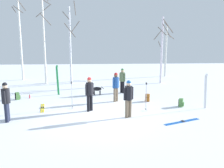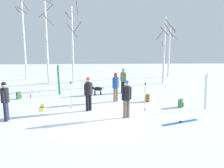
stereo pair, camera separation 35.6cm
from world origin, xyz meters
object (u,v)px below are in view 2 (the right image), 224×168
Objects in this scene: backpack_1 at (181,103)px; person_1 at (116,85)px; dog at (97,89)px; ski_pair_planted_0 at (206,92)px; ski_pair_lying_1 at (180,122)px; backpack_0 at (147,98)px; birch_tree_2 at (73,44)px; person_0 at (123,79)px; ski_poles_1 at (145,96)px; birch_tree_1 at (47,34)px; person_2 at (5,99)px; backpack_2 at (19,95)px; birch_tree_0 at (24,39)px; water_bottle_0 at (31,96)px; ski_pair_planted_1 at (59,80)px; ski_pair_lying_0 at (42,107)px; birch_tree_3 at (164,49)px; person_4 at (127,96)px; person_3 at (88,92)px; birch_tree_4 at (169,50)px; ski_poles_0 at (71,94)px.

person_1 is at bearing 157.91° from backpack_1.
ski_pair_planted_0 reaches higher than dog.
ski_pair_lying_1 is (2.52, -3.71, -0.97)m from person_1.
backpack_0 is 0.06× the size of birch_tree_2.
person_0 and person_1 have the same top height.
birch_tree_1 is at bearing 128.37° from ski_poles_1.
dog is (3.86, 4.90, -0.59)m from person_2.
birch_tree_1 reaches higher than ski_poles_1.
person_0 is at bearing 115.67° from backpack_0.
backpack_2 is (-6.61, -1.40, -0.77)m from person_0.
person_1 is 0.23× the size of birch_tree_0.
dog is at bearing 9.03° from water_bottle_0.
ski_pair_planted_1 is 5.09m from birch_tree_2.
birch_tree_2 is (0.72, 7.62, 3.42)m from ski_pair_lying_0.
person_1 is 4.83m from ski_pair_planted_0.
backpack_2 is at bearing -159.34° from water_bottle_0.
ski_pair_planted_0 reaches higher than person_0.
birch_tree_3 reaches higher than backpack_0.
backpack_2 is at bearing 148.38° from person_4.
person_3 reaches higher than backpack_2.
person_0 is 11.45m from birch_tree_0.
person_4 is at bearing -32.57° from person_3.
ski_pair_planted_0 reaches higher than person_2.
water_bottle_0 is at bearing -169.00° from person_0.
person_3 is 5.26m from backpack_2.
person_2 is 4.34m from water_bottle_0.
ski_pair_lying_1 is 9.64m from backpack_2.
birch_tree_1 is (-0.12, 5.36, 4.12)m from water_bottle_0.
person_2 is 8.58m from backpack_1.
person_4 is at bearing -114.51° from birch_tree_4.
ski_pair_lying_1 is at bearing -56.72° from dog.
birch_tree_0 reaches higher than water_bottle_0.
ski_poles_1 is at bearing -111.88° from birch_tree_3.
ski_pair_lying_1 is at bearing -79.63° from backpack_0.
ski_poles_1 is at bearing -10.04° from ski_poles_0.
ski_pair_planted_0 is 4.16× the size of backpack_1.
ski_pair_lying_1 is 13.62m from birch_tree_1.
ski_pair_planted_1 is 0.35× the size of birch_tree_4.
birch_tree_3 reaches higher than ski_poles_1.
ski_pair_planted_0 is at bearing -16.83° from water_bottle_0.
birch_tree_0 is at bearing 119.21° from ski_poles_0.
birch_tree_3 reaches higher than ski_pair_planted_1.
birch_tree_0 reaches higher than person_4.
person_1 is at bearing 50.07° from person_3.
ski_pair_lying_1 is 1.26× the size of ski_poles_0.
birch_tree_1 is (-9.90, 8.32, 3.33)m from ski_pair_planted_0.
ski_pair_lying_0 is 0.22× the size of birch_tree_0.
ski_poles_0 is at bearing -32.45° from backpack_2.
person_3 is at bearing -37.72° from water_bottle_0.
birch_tree_2 reaches higher than person_0.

